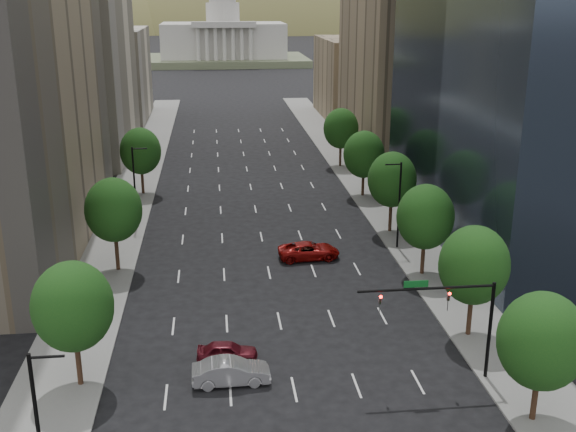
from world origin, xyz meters
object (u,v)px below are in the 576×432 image
object	(u,v)px
traffic_signal	(455,310)
capitol	(224,40)
car_silver	(231,372)
car_maroon	(227,352)
car_red_far	(309,251)

from	to	relation	value
traffic_signal	capitol	world-z (taller)	capitol
traffic_signal	car_silver	xyz separation A→B (m)	(-14.60, 1.23, -4.32)
capitol	car_maroon	distance (m)	215.70
capitol	car_maroon	xyz separation A→B (m)	(-4.25, -215.52, -7.85)
car_red_far	car_silver	bearing A→B (deg)	156.02
traffic_signal	car_red_far	bearing A→B (deg)	105.37
car_silver	car_red_far	size ratio (longest dim) A/B	0.87
car_silver	capitol	bearing A→B (deg)	-2.70
car_red_far	car_maroon	bearing A→B (deg)	152.66
car_maroon	car_red_far	bearing A→B (deg)	-19.91
traffic_signal	car_red_far	size ratio (longest dim) A/B	1.53
car_silver	car_maroon	bearing A→B (deg)	1.85
car_maroon	car_silver	bearing A→B (deg)	-172.45
traffic_signal	car_maroon	distance (m)	16.00
car_red_far	traffic_signal	bearing A→B (deg)	-167.99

